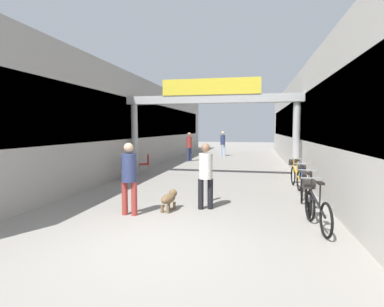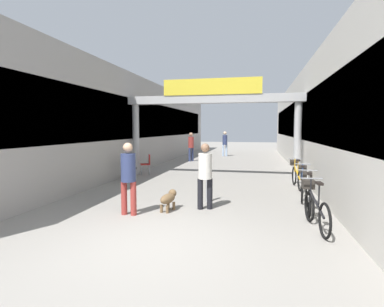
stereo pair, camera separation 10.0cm
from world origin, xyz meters
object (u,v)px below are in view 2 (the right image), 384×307
at_px(bicycle_silver_second, 308,193).
at_px(bollard_post_metal, 208,185).
at_px(bicycle_black_nearest, 315,206).
at_px(bicycle_blue_third, 302,183).
at_px(cafe_chair_red_farther, 147,163).
at_px(dog_on_leash, 169,198).
at_px(pedestrian_elderly_walking, 225,142).
at_px(cafe_chair_black_nearer, 128,167).
at_px(bicycle_orange_farthest, 296,175).
at_px(pedestrian_with_dog, 128,174).
at_px(pedestrian_companion, 205,172).
at_px(pedestrian_carrying_crate, 191,145).

relative_size(bicycle_silver_second, bollard_post_metal, 1.81).
bearing_deg(bicycle_silver_second, bicycle_black_nearest, -92.95).
bearing_deg(bicycle_black_nearest, bicycle_blue_third, 87.34).
distance_m(bicycle_blue_third, cafe_chair_red_farther, 6.72).
height_order(dog_on_leash, bollard_post_metal, bollard_post_metal).
bearing_deg(pedestrian_elderly_walking, cafe_chair_black_nearer, -103.33).
height_order(pedestrian_elderly_walking, bollard_post_metal, pedestrian_elderly_walking).
bearing_deg(bicycle_orange_farthest, bicycle_black_nearest, -92.13).
bearing_deg(bicycle_orange_farthest, bicycle_silver_second, -91.78).
relative_size(bicycle_black_nearest, bicycle_blue_third, 1.00).
bearing_deg(bicycle_silver_second, dog_on_leash, -167.77).
xyz_separation_m(pedestrian_with_dog, pedestrian_elderly_walking, (0.60, 15.32, 0.07)).
distance_m(pedestrian_companion, cafe_chair_red_farther, 5.98).
relative_size(bicycle_black_nearest, cafe_chair_black_nearer, 1.89).
distance_m(bicycle_orange_farthest, bollard_post_metal, 3.75).
distance_m(pedestrian_with_dog, cafe_chair_red_farther, 6.06).
bearing_deg(bicycle_blue_third, pedestrian_with_dog, -147.63).
xyz_separation_m(bicycle_silver_second, bicycle_blue_third, (0.06, 1.39, 0.00)).
height_order(dog_on_leash, bicycle_silver_second, bicycle_silver_second).
height_order(pedestrian_with_dog, pedestrian_elderly_walking, pedestrian_elderly_walking).
distance_m(bicycle_blue_third, bicycle_orange_farthest, 1.63).
xyz_separation_m(pedestrian_elderly_walking, bicycle_orange_farthest, (3.64, -11.03, -0.60)).
relative_size(pedestrian_carrying_crate, pedestrian_elderly_walking, 0.98).
height_order(bicycle_blue_third, cafe_chair_red_farther, bicycle_blue_third).
relative_size(dog_on_leash, cafe_chair_black_nearer, 0.78).
relative_size(pedestrian_companion, pedestrian_carrying_crate, 0.93).
xyz_separation_m(bicycle_silver_second, cafe_chair_red_farther, (-5.90, 4.50, 0.10)).
bearing_deg(pedestrian_companion, cafe_chair_red_farther, 124.77).
xyz_separation_m(bicycle_black_nearest, bollard_post_metal, (-2.48, 1.66, 0.04)).
height_order(pedestrian_with_dog, pedestrian_carrying_crate, pedestrian_carrying_crate).
xyz_separation_m(pedestrian_elderly_walking, cafe_chair_red_farther, (-2.35, -9.54, -0.50)).
bearing_deg(pedestrian_companion, dog_on_leash, -159.08).
relative_size(bicycle_black_nearest, cafe_chair_red_farther, 1.89).
bearing_deg(pedestrian_elderly_walking, pedestrian_companion, -85.84).
bearing_deg(bicycle_blue_third, bicycle_black_nearest, -92.66).
relative_size(bollard_post_metal, cafe_chair_black_nearer, 1.05).
relative_size(pedestrian_carrying_crate, bicycle_blue_third, 1.05).
bearing_deg(pedestrian_elderly_walking, pedestrian_with_dog, -92.25).
distance_m(bicycle_silver_second, cafe_chair_red_farther, 7.42).
bearing_deg(pedestrian_with_dog, pedestrian_elderly_walking, 87.75).
relative_size(bicycle_orange_farthest, cafe_chair_black_nearer, 1.90).
height_order(pedestrian_with_dog, dog_on_leash, pedestrian_with_dog).
bearing_deg(pedestrian_carrying_crate, cafe_chair_red_farther, -96.63).
relative_size(pedestrian_with_dog, cafe_chair_black_nearer, 1.90).
relative_size(pedestrian_companion, bicycle_orange_farthest, 0.98).
distance_m(bicycle_black_nearest, bicycle_orange_farthest, 4.33).
distance_m(pedestrian_elderly_walking, bicycle_black_nearest, 15.75).
distance_m(pedestrian_with_dog, pedestrian_elderly_walking, 15.33).
height_order(pedestrian_carrying_crate, bicycle_blue_third, pedestrian_carrying_crate).
bearing_deg(bollard_post_metal, pedestrian_carrying_crate, 105.12).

